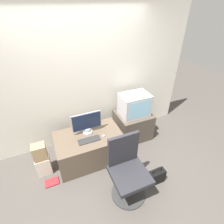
{
  "coord_description": "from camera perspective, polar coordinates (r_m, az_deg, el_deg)",
  "views": [
    {
      "loc": [
        -0.6,
        -1.58,
        2.57
      ],
      "look_at": [
        0.45,
        0.88,
        0.8
      ],
      "focal_mm": 28.0,
      "sensor_mm": 36.0,
      "label": 1
    }
  ],
  "objects": [
    {
      "name": "keyboard",
      "position": [
        3.0,
        -7.44,
        -9.06
      ],
      "size": [
        0.37,
        0.14,
        0.01
      ],
      "color": "#2D2D2D",
      "rests_on": "desk"
    },
    {
      "name": "side_stand",
      "position": [
        3.76,
        6.8,
        -4.14
      ],
      "size": [
        0.68,
        0.61,
        0.57
      ],
      "color": "#4C4238",
      "rests_on": "ground_plane"
    },
    {
      "name": "cardboard_box_lower",
      "position": [
        3.32,
        -21.42,
        -15.84
      ],
      "size": [
        0.23,
        0.19,
        0.34
      ],
      "color": "beige",
      "rests_on": "ground_plane"
    },
    {
      "name": "desk",
      "position": [
        3.28,
        -7.38,
        -11.28
      ],
      "size": [
        1.17,
        0.72,
        0.55
      ],
      "color": "brown",
      "rests_on": "ground_plane"
    },
    {
      "name": "ground_plane",
      "position": [
        3.07,
        -1.36,
        -23.14
      ],
      "size": [
        12.0,
        12.0,
        0.0
      ],
      "primitive_type": "plane",
      "color": "#4C4742"
    },
    {
      "name": "office_chair",
      "position": [
        2.68,
        5.07,
        -18.83
      ],
      "size": [
        0.52,
        0.52,
        1.01
      ],
      "color": "#333333",
      "rests_on": "ground_plane"
    },
    {
      "name": "wall_back",
      "position": [
        3.23,
        -10.65,
        9.79
      ],
      "size": [
        4.4,
        0.05,
        2.6
      ],
      "color": "silver",
      "rests_on": "ground_plane"
    },
    {
      "name": "cardboard_box_upper",
      "position": [
        3.1,
        -22.62,
        -12.0
      ],
      "size": [
        0.21,
        0.17,
        0.28
      ],
      "color": "#A3845B",
      "rests_on": "cardboard_box_lower"
    },
    {
      "name": "main_monitor",
      "position": [
        3.05,
        -8.23,
        -3.6
      ],
      "size": [
        0.52,
        0.17,
        0.4
      ],
      "color": "#B2B2B7",
      "rests_on": "desk"
    },
    {
      "name": "crt_tv",
      "position": [
        3.45,
        7.38,
        2.33
      ],
      "size": [
        0.56,
        0.41,
        0.45
      ],
      "color": "#B7B7BC",
      "rests_on": "side_stand"
    },
    {
      "name": "handbag",
      "position": [
        3.1,
        14.15,
        -19.79
      ],
      "size": [
        0.3,
        0.12,
        0.35
      ],
      "color": "black",
      "rests_on": "ground_plane"
    },
    {
      "name": "book",
      "position": [
        3.26,
        -19.02,
        -20.86
      ],
      "size": [
        0.22,
        0.15,
        0.02
      ],
      "color": "maroon",
      "rests_on": "ground_plane"
    },
    {
      "name": "mouse",
      "position": [
        3.05,
        -2.83,
        -7.74
      ],
      "size": [
        0.05,
        0.04,
        0.03
      ],
      "color": "silver",
      "rests_on": "desk"
    }
  ]
}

